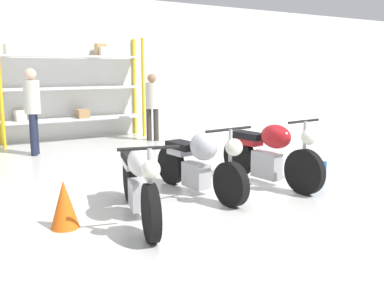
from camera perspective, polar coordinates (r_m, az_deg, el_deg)
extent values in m
plane|color=silver|center=(5.99, 2.02, -7.18)|extent=(30.00, 30.00, 0.00)
cube|color=silver|center=(11.35, -15.56, 9.81)|extent=(30.00, 0.08, 3.60)
cylinder|color=gold|center=(10.36, -24.16, 6.41)|extent=(0.08, 0.08, 2.55)
cylinder|color=gold|center=(11.34, -6.52, 7.45)|extent=(0.08, 0.08, 2.55)
cylinder|color=gold|center=(11.84, -7.66, 7.53)|extent=(0.08, 0.08, 2.55)
cube|color=silver|center=(11.04, -15.19, 3.24)|extent=(3.45, 0.55, 0.05)
cube|color=silver|center=(10.98, -15.38, 7.21)|extent=(3.45, 0.55, 0.05)
cube|color=silver|center=(10.98, -15.56, 11.21)|extent=(3.45, 0.55, 0.05)
cube|color=#A87F51|center=(11.00, -14.37, 3.94)|extent=(0.28, 0.31, 0.21)
cube|color=silver|center=(10.83, -21.93, 3.54)|extent=(0.25, 0.30, 0.25)
cube|color=tan|center=(11.31, -12.10, 12.19)|extent=(0.25, 0.23, 0.30)
cube|color=silver|center=(10.65, -23.03, 11.56)|extent=(0.28, 0.32, 0.22)
cube|color=silver|center=(11.12, -11.33, 12.01)|extent=(0.33, 0.24, 0.20)
cylinder|color=black|center=(4.47, -5.50, -9.11)|extent=(0.26, 0.62, 0.62)
cylinder|color=black|center=(5.85, -8.30, -4.56)|extent=(0.26, 0.62, 0.62)
cube|color=#ADADB2|center=(5.21, -7.18, -6.71)|extent=(0.29, 0.43, 0.33)
ellipsoid|color=silver|center=(4.94, -6.96, -2.40)|extent=(0.40, 0.58, 0.33)
cube|color=black|center=(5.50, -7.97, -1.67)|extent=(0.37, 0.61, 0.10)
cube|color=silver|center=(5.54, -7.98, -2.53)|extent=(0.29, 0.44, 0.12)
cylinder|color=#ADADB2|center=(4.39, -5.63, -4.91)|extent=(0.06, 0.06, 0.67)
sphere|color=silver|center=(4.29, -5.48, -3.37)|extent=(0.19, 0.19, 0.19)
cylinder|color=black|center=(4.35, -5.78, -0.54)|extent=(0.63, 0.20, 0.04)
cylinder|color=black|center=(5.57, 5.19, -5.37)|extent=(0.17, 0.60, 0.59)
cylinder|color=black|center=(6.65, -2.82, -2.81)|extent=(0.17, 0.60, 0.59)
cube|color=#ADADB2|center=(6.14, 0.55, -4.16)|extent=(0.26, 0.44, 0.35)
ellipsoid|color=#B7B7BF|center=(5.91, 1.54, -0.31)|extent=(0.37, 0.48, 0.40)
cube|color=black|center=(6.33, -1.29, -0.18)|extent=(0.32, 0.55, 0.10)
cube|color=#B7B7BF|center=(6.40, -1.62, -0.89)|extent=(0.27, 0.39, 0.12)
cylinder|color=#ADADB2|center=(5.51, 5.11, -1.75)|extent=(0.05, 0.05, 0.71)
sphere|color=silver|center=(5.43, 5.62, -0.44)|extent=(0.22, 0.22, 0.22)
cylinder|color=black|center=(5.47, 4.96, 1.96)|extent=(0.75, 0.10, 0.04)
cylinder|color=black|center=(6.28, 14.74, -3.61)|extent=(0.17, 0.66, 0.66)
cylinder|color=black|center=(7.17, 6.26, -1.65)|extent=(0.17, 0.66, 0.66)
cube|color=#ADADB2|center=(6.75, 9.90, -2.77)|extent=(0.24, 0.51, 0.41)
ellipsoid|color=#B2191E|center=(6.54, 11.10, 0.98)|extent=(0.36, 0.57, 0.36)
cube|color=black|center=(6.96, 7.49, 1.16)|extent=(0.31, 0.62, 0.10)
cube|color=#B2191E|center=(6.95, 7.64, 0.40)|extent=(0.26, 0.44, 0.12)
cylinder|color=#ADADB2|center=(6.22, 14.75, -0.36)|extent=(0.05, 0.05, 0.72)
sphere|color=silver|center=(6.15, 15.32, 0.93)|extent=(0.23, 0.23, 0.23)
cylinder|color=black|center=(6.18, 14.68, 2.96)|extent=(0.63, 0.09, 0.04)
cylinder|color=#1E2338|center=(9.50, -20.16, 1.30)|extent=(0.13, 0.13, 0.86)
cylinder|color=#1E2338|center=(9.33, -20.42, 1.13)|extent=(0.13, 0.13, 0.86)
cylinder|color=beige|center=(9.34, -20.58, 5.90)|extent=(0.43, 0.43, 0.68)
sphere|color=beige|center=(9.32, -20.75, 8.70)|extent=(0.23, 0.23, 0.23)
cylinder|color=#38332D|center=(10.69, -5.76, 2.60)|extent=(0.13, 0.13, 0.80)
cylinder|color=#38332D|center=(10.65, -4.82, 2.59)|extent=(0.13, 0.13, 0.80)
cylinder|color=beige|center=(10.60, -5.35, 6.44)|extent=(0.45, 0.45, 0.63)
sphere|color=#9E7051|center=(10.58, -5.39, 8.73)|extent=(0.22, 0.22, 0.22)
cube|color=#1E4C8C|center=(7.24, 15.60, -3.37)|extent=(0.44, 0.26, 0.28)
cone|color=orange|center=(5.03, -16.68, -7.71)|extent=(0.32, 0.32, 0.55)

